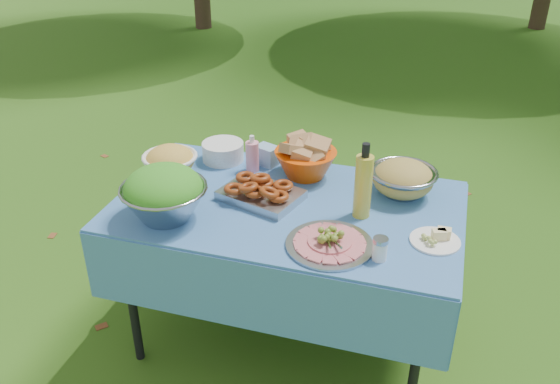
# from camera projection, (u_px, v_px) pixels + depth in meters

# --- Properties ---
(ground) EXTENTS (80.00, 80.00, 0.00)m
(ground) POSITION_uv_depth(u_px,v_px,m) (286.00, 338.00, 2.89)
(ground) COLOR #10370A
(ground) RESTS_ON ground
(picnic_table) EXTENTS (1.46, 0.86, 0.76)m
(picnic_table) POSITION_uv_depth(u_px,v_px,m) (287.00, 276.00, 2.71)
(picnic_table) COLOR #77B2E5
(picnic_table) RESTS_ON ground
(salad_bowl) EXTENTS (0.41, 0.41, 0.23)m
(salad_bowl) POSITION_uv_depth(u_px,v_px,m) (164.00, 193.00, 2.37)
(salad_bowl) COLOR #9A9DA2
(salad_bowl) RESTS_ON picnic_table
(pasta_bowl_white) EXTENTS (0.27, 0.27, 0.14)m
(pasta_bowl_white) POSITION_uv_depth(u_px,v_px,m) (170.00, 160.00, 2.73)
(pasta_bowl_white) COLOR white
(pasta_bowl_white) RESTS_ON picnic_table
(plate_stack) EXTENTS (0.22, 0.22, 0.09)m
(plate_stack) POSITION_uv_depth(u_px,v_px,m) (223.00, 151.00, 2.87)
(plate_stack) COLOR white
(plate_stack) RESTS_ON picnic_table
(wipes_box) EXTENTS (0.12, 0.11, 0.09)m
(wipes_box) POSITION_uv_depth(u_px,v_px,m) (267.00, 155.00, 2.83)
(wipes_box) COLOR #89B8D9
(wipes_box) RESTS_ON picnic_table
(sanitizer_bottle) EXTENTS (0.08, 0.08, 0.18)m
(sanitizer_bottle) POSITION_uv_depth(u_px,v_px,m) (252.00, 153.00, 2.75)
(sanitizer_bottle) COLOR pink
(sanitizer_bottle) RESTS_ON picnic_table
(bread_bowl) EXTENTS (0.36, 0.36, 0.19)m
(bread_bowl) POSITION_uv_depth(u_px,v_px,m) (306.00, 157.00, 2.70)
(bread_bowl) COLOR #E24907
(bread_bowl) RESTS_ON picnic_table
(pasta_bowl_steel) EXTENTS (0.31, 0.31, 0.15)m
(pasta_bowl_steel) POSITION_uv_depth(u_px,v_px,m) (403.00, 178.00, 2.56)
(pasta_bowl_steel) COLOR #9A9DA2
(pasta_bowl_steel) RESTS_ON picnic_table
(fried_tray) EXTENTS (0.38, 0.32, 0.08)m
(fried_tray) POSITION_uv_depth(u_px,v_px,m) (261.00, 191.00, 2.54)
(fried_tray) COLOR #A5A6AA
(fried_tray) RESTS_ON picnic_table
(charcuterie_platter) EXTENTS (0.39, 0.39, 0.08)m
(charcuterie_platter) POSITION_uv_depth(u_px,v_px,m) (330.00, 237.00, 2.23)
(charcuterie_platter) COLOR #A1A3A9
(charcuterie_platter) RESTS_ON picnic_table
(oil_bottle) EXTENTS (0.09, 0.09, 0.32)m
(oil_bottle) POSITION_uv_depth(u_px,v_px,m) (363.00, 181.00, 2.36)
(oil_bottle) COLOR gold
(oil_bottle) RESTS_ON picnic_table
(cheese_plate) EXTENTS (0.22, 0.22, 0.05)m
(cheese_plate) POSITION_uv_depth(u_px,v_px,m) (436.00, 236.00, 2.26)
(cheese_plate) COLOR white
(cheese_plate) RESTS_ON picnic_table
(shaker) EXTENTS (0.07, 0.07, 0.09)m
(shaker) POSITION_uv_depth(u_px,v_px,m) (380.00, 249.00, 2.15)
(shaker) COLOR white
(shaker) RESTS_ON picnic_table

